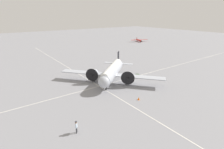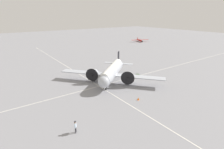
{
  "view_description": "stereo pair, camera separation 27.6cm",
  "coord_description": "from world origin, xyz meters",
  "px_view_note": "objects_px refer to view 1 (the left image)",
  "views": [
    {
      "loc": [
        24.24,
        33.62,
        16.24
      ],
      "look_at": [
        0.0,
        0.0,
        1.8
      ],
      "focal_mm": 28.0,
      "sensor_mm": 36.0,
      "label": 1
    },
    {
      "loc": [
        24.02,
        33.78,
        16.24
      ],
      "look_at": [
        0.0,
        0.0,
        1.8
      ],
      "focal_mm": 28.0,
      "sensor_mm": 36.0,
      "label": 2
    }
  ],
  "objects_px": {
    "crew_foreground": "(76,126)",
    "baggage_cart": "(138,75)",
    "airliner_main": "(112,72)",
    "light_aircraft_distant": "(139,40)",
    "suitcase_near_door": "(128,75)",
    "traffic_cone": "(139,99)"
  },
  "relations": [
    {
      "from": "airliner_main",
      "to": "traffic_cone",
      "type": "height_order",
      "value": "airliner_main"
    },
    {
      "from": "airliner_main",
      "to": "traffic_cone",
      "type": "relative_size",
      "value": 36.99
    },
    {
      "from": "airliner_main",
      "to": "light_aircraft_distant",
      "type": "xyz_separation_m",
      "value": [
        -52.86,
        -44.62,
        -1.79
      ]
    },
    {
      "from": "crew_foreground",
      "to": "light_aircraft_distant",
      "type": "relative_size",
      "value": 0.18
    },
    {
      "from": "baggage_cart",
      "to": "light_aircraft_distant",
      "type": "bearing_deg",
      "value": 163.02
    },
    {
      "from": "baggage_cart",
      "to": "traffic_cone",
      "type": "bearing_deg",
      "value": -15.93
    },
    {
      "from": "suitcase_near_door",
      "to": "light_aircraft_distant",
      "type": "xyz_separation_m",
      "value": [
        -46.52,
        -43.57,
        0.6
      ]
    },
    {
      "from": "suitcase_near_door",
      "to": "airliner_main",
      "type": "bearing_deg",
      "value": 9.4
    },
    {
      "from": "airliner_main",
      "to": "crew_foreground",
      "type": "relative_size",
      "value": 11.28
    },
    {
      "from": "baggage_cart",
      "to": "airliner_main",
      "type": "bearing_deg",
      "value": -67.03
    },
    {
      "from": "suitcase_near_door",
      "to": "traffic_cone",
      "type": "xyz_separation_m",
      "value": [
        7.62,
        12.12,
        0.02
      ]
    },
    {
      "from": "airliner_main",
      "to": "traffic_cone",
      "type": "xyz_separation_m",
      "value": [
        1.28,
        11.07,
        -2.37
      ]
    },
    {
      "from": "crew_foreground",
      "to": "traffic_cone",
      "type": "bearing_deg",
      "value": -40.99
    },
    {
      "from": "airliner_main",
      "to": "crew_foreground",
      "type": "xyz_separation_m",
      "value": [
        15.7,
        13.27,
        -1.46
      ]
    },
    {
      "from": "suitcase_near_door",
      "to": "baggage_cart",
      "type": "relative_size",
      "value": 0.25
    },
    {
      "from": "airliner_main",
      "to": "light_aircraft_distant",
      "type": "height_order",
      "value": "airliner_main"
    },
    {
      "from": "airliner_main",
      "to": "baggage_cart",
      "type": "distance_m",
      "value": 8.88
    },
    {
      "from": "suitcase_near_door",
      "to": "crew_foreground",
      "type": "bearing_deg",
      "value": 33.01
    },
    {
      "from": "traffic_cone",
      "to": "airliner_main",
      "type": "bearing_deg",
      "value": -96.61
    },
    {
      "from": "airliner_main",
      "to": "suitcase_near_door",
      "type": "bearing_deg",
      "value": 149.2
    },
    {
      "from": "airliner_main",
      "to": "suitcase_near_door",
      "type": "height_order",
      "value": "airliner_main"
    },
    {
      "from": "crew_foreground",
      "to": "baggage_cart",
      "type": "height_order",
      "value": "crew_foreground"
    }
  ]
}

